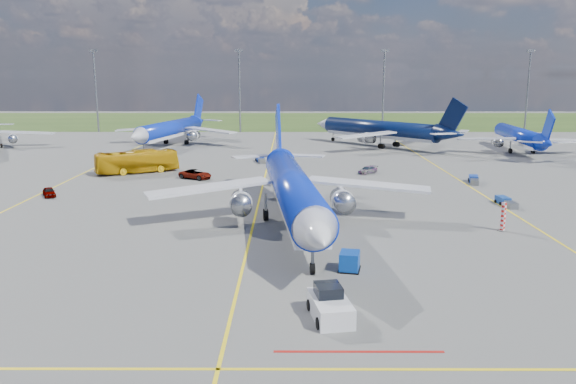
{
  "coord_description": "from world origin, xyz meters",
  "views": [
    {
      "loc": [
        3.94,
        -48.17,
        15.89
      ],
      "look_at": [
        3.77,
        8.49,
        4.0
      ],
      "focal_mm": 35.0,
      "sensor_mm": 36.0,
      "label": 1
    }
  ],
  "objects_px": {
    "baggage_tug_w": "(506,202)",
    "baggage_tug_e": "(474,180)",
    "bg_jet_nnw": "(172,146)",
    "service_car_c": "(368,170)",
    "bg_jet_n": "(379,146)",
    "pushback_tug": "(330,305)",
    "warning_post": "(503,217)",
    "bg_jet_ne": "(518,152)",
    "service_car_a": "(49,192)",
    "apron_bus": "(137,162)",
    "baggage_tug_c": "(261,160)",
    "service_car_b": "(195,174)",
    "main_airliner": "(293,226)",
    "uld_container": "(350,261)"
  },
  "relations": [
    {
      "from": "bg_jet_n",
      "to": "baggage_tug_e",
      "type": "distance_m",
      "value": 43.97
    },
    {
      "from": "warning_post",
      "to": "main_airliner",
      "type": "bearing_deg",
      "value": 175.33
    },
    {
      "from": "service_car_a",
      "to": "baggage_tug_c",
      "type": "bearing_deg",
      "value": 19.8
    },
    {
      "from": "baggage_tug_w",
      "to": "baggage_tug_c",
      "type": "distance_m",
      "value": 47.54
    },
    {
      "from": "baggage_tug_w",
      "to": "baggage_tug_e",
      "type": "xyz_separation_m",
      "value": [
        0.81,
        14.78,
        0.02
      ]
    },
    {
      "from": "bg_jet_nnw",
      "to": "pushback_tug",
      "type": "distance_m",
      "value": 96.97
    },
    {
      "from": "pushback_tug",
      "to": "service_car_c",
      "type": "height_order",
      "value": "pushback_tug"
    },
    {
      "from": "service_car_c",
      "to": "baggage_tug_e",
      "type": "height_order",
      "value": "service_car_c"
    },
    {
      "from": "service_car_c",
      "to": "baggage_tug_e",
      "type": "bearing_deg",
      "value": 15.03
    },
    {
      "from": "bg_jet_ne",
      "to": "baggage_tug_w",
      "type": "bearing_deg",
      "value": 71.57
    },
    {
      "from": "baggage_tug_c",
      "to": "baggage_tug_e",
      "type": "relative_size",
      "value": 1.03
    },
    {
      "from": "warning_post",
      "to": "uld_container",
      "type": "height_order",
      "value": "warning_post"
    },
    {
      "from": "bg_jet_ne",
      "to": "baggage_tug_w",
      "type": "xyz_separation_m",
      "value": [
        -21.24,
        -49.52,
        0.44
      ]
    },
    {
      "from": "bg_jet_n",
      "to": "service_car_b",
      "type": "relative_size",
      "value": 8.18
    },
    {
      "from": "service_car_c",
      "to": "warning_post",
      "type": "bearing_deg",
      "value": -31.06
    },
    {
      "from": "bg_jet_n",
      "to": "bg_jet_ne",
      "type": "xyz_separation_m",
      "value": [
        27.92,
        -8.59,
        0.0
      ]
    },
    {
      "from": "bg_jet_ne",
      "to": "service_car_c",
      "type": "distance_m",
      "value": 44.15
    },
    {
      "from": "bg_jet_ne",
      "to": "apron_bus",
      "type": "bearing_deg",
      "value": 24.47
    },
    {
      "from": "apron_bus",
      "to": "service_car_c",
      "type": "bearing_deg",
      "value": -118.29
    },
    {
      "from": "main_airliner",
      "to": "baggage_tug_w",
      "type": "height_order",
      "value": "main_airliner"
    },
    {
      "from": "pushback_tug",
      "to": "service_car_b",
      "type": "distance_m",
      "value": 53.62
    },
    {
      "from": "service_car_a",
      "to": "baggage_tug_w",
      "type": "height_order",
      "value": "service_car_a"
    },
    {
      "from": "bg_jet_ne",
      "to": "service_car_a",
      "type": "bearing_deg",
      "value": 33.83
    },
    {
      "from": "apron_bus",
      "to": "baggage_tug_e",
      "type": "xyz_separation_m",
      "value": [
        52.68,
        -8.6,
        -1.39
      ]
    },
    {
      "from": "warning_post",
      "to": "service_car_a",
      "type": "distance_m",
      "value": 56.57
    },
    {
      "from": "warning_post",
      "to": "service_car_c",
      "type": "height_order",
      "value": "warning_post"
    },
    {
      "from": "warning_post",
      "to": "uld_container",
      "type": "relative_size",
      "value": 1.55
    },
    {
      "from": "bg_jet_n",
      "to": "warning_post",
      "type": "bearing_deg",
      "value": 49.28
    },
    {
      "from": "baggage_tug_e",
      "to": "baggage_tug_c",
      "type": "bearing_deg",
      "value": 162.35
    },
    {
      "from": "bg_jet_n",
      "to": "pushback_tug",
      "type": "distance_m",
      "value": 92.51
    },
    {
      "from": "apron_bus",
      "to": "baggage_tug_c",
      "type": "relative_size",
      "value": 2.85
    },
    {
      "from": "apron_bus",
      "to": "baggage_tug_e",
      "type": "relative_size",
      "value": 2.93
    },
    {
      "from": "pushback_tug",
      "to": "baggage_tug_c",
      "type": "relative_size",
      "value": 1.35
    },
    {
      "from": "bg_jet_ne",
      "to": "service_car_a",
      "type": "xyz_separation_m",
      "value": [
        -80.01,
        -44.43,
        0.61
      ]
    },
    {
      "from": "bg_jet_ne",
      "to": "pushback_tug",
      "type": "height_order",
      "value": "bg_jet_ne"
    },
    {
      "from": "bg_jet_nnw",
      "to": "baggage_tug_w",
      "type": "xyz_separation_m",
      "value": [
        53.76,
        -59.57,
        0.44
      ]
    },
    {
      "from": "bg_jet_n",
      "to": "bg_jet_ne",
      "type": "relative_size",
      "value": 1.17
    },
    {
      "from": "warning_post",
      "to": "bg_jet_n",
      "type": "bearing_deg",
      "value": 91.63
    },
    {
      "from": "bg_jet_nnw",
      "to": "service_car_c",
      "type": "xyz_separation_m",
      "value": [
        39.76,
        -36.65,
        0.58
      ]
    },
    {
      "from": "bg_jet_nnw",
      "to": "bg_jet_n",
      "type": "relative_size",
      "value": 0.97
    },
    {
      "from": "bg_jet_ne",
      "to": "uld_container",
      "type": "xyz_separation_m",
      "value": [
        -43.05,
        -73.03,
        0.78
      ]
    },
    {
      "from": "bg_jet_nnw",
      "to": "bg_jet_n",
      "type": "bearing_deg",
      "value": 10.23
    },
    {
      "from": "service_car_b",
      "to": "main_airliner",
      "type": "bearing_deg",
      "value": -125.31
    },
    {
      "from": "bg_jet_nnw",
      "to": "baggage_tug_c",
      "type": "bearing_deg",
      "value": -36.62
    },
    {
      "from": "bg_jet_n",
      "to": "main_airliner",
      "type": "height_order",
      "value": "main_airliner"
    },
    {
      "from": "warning_post",
      "to": "pushback_tug",
      "type": "distance_m",
      "value": 28.74
    },
    {
      "from": "service_car_a",
      "to": "uld_container",
      "type": "bearing_deg",
      "value": -66.28
    },
    {
      "from": "apron_bus",
      "to": "baggage_tug_c",
      "type": "bearing_deg",
      "value": -87.04
    },
    {
      "from": "service_car_b",
      "to": "service_car_c",
      "type": "height_order",
      "value": "service_car_b"
    },
    {
      "from": "baggage_tug_e",
      "to": "baggage_tug_w",
      "type": "bearing_deg",
      "value": -79.2
    }
  ]
}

